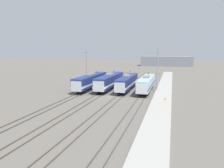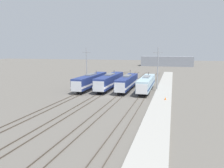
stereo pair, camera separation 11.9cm
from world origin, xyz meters
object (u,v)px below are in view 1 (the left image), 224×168
at_px(locomotive_far_left, 90,81).
at_px(catenary_tower_left, 87,67).
at_px(locomotive_center_left, 109,81).
at_px(catenary_tower_right, 158,68).
at_px(locomotive_far_right, 146,84).
at_px(locomotive_center_right, 127,83).
at_px(traffic_cone, 165,98).

height_order(locomotive_far_left, catenary_tower_left, catenary_tower_left).
relative_size(locomotive_center_left, catenary_tower_right, 1.74).
xyz_separation_m(catenary_tower_left, catenary_tower_right, (20.06, 0.00, 0.00)).
relative_size(locomotive_far_right, catenary_tower_left, 1.62).
bearing_deg(locomotive_far_right, catenary_tower_right, 36.55).
height_order(locomotive_far_right, catenary_tower_right, catenary_tower_right).
relative_size(locomotive_center_right, locomotive_far_right, 0.97).
relative_size(locomotive_far_left, traffic_cone, 31.31).
relative_size(locomotive_center_left, traffic_cone, 31.46).
distance_m(locomotive_far_left, catenary_tower_left, 4.94).
height_order(locomotive_center_left, catenary_tower_right, catenary_tower_right).
height_order(catenary_tower_right, traffic_cone, catenary_tower_right).
bearing_deg(locomotive_center_right, traffic_cone, -46.06).
height_order(locomotive_center_right, catenary_tower_right, catenary_tower_right).
xyz_separation_m(locomotive_far_right, traffic_cone, (5.28, -10.61, -1.33)).
bearing_deg(traffic_cone, locomotive_center_left, 143.37).
xyz_separation_m(locomotive_center_left, catenary_tower_left, (-7.13, 1.04, 3.87)).
relative_size(catenary_tower_left, catenary_tower_right, 1.00).
distance_m(catenary_tower_left, catenary_tower_right, 20.06).
height_order(locomotive_far_left, locomotive_center_right, locomotive_center_right).
bearing_deg(catenary_tower_left, locomotive_far_left, -48.88).
bearing_deg(locomotive_center_right, locomotive_far_left, -177.14).
bearing_deg(traffic_cone, locomotive_center_right, 133.94).
relative_size(locomotive_center_right, catenary_tower_left, 1.57).
bearing_deg(locomotive_center_right, locomotive_far_right, -2.14).
height_order(locomotive_far_right, catenary_tower_left, catenary_tower_left).
bearing_deg(traffic_cone, catenary_tower_right, 101.71).
height_order(catenary_tower_left, catenary_tower_right, same).
relative_size(catenary_tower_right, traffic_cone, 18.07).
relative_size(locomotive_far_left, catenary_tower_right, 1.73).
distance_m(locomotive_center_right, locomotive_far_right, 5.13).
bearing_deg(catenary_tower_left, traffic_cone, -29.05).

